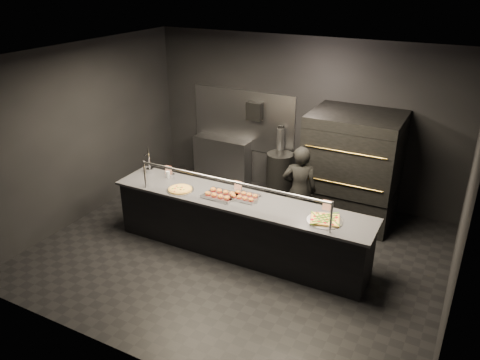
{
  "coord_description": "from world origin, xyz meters",
  "views": [
    {
      "loc": [
        2.89,
        -5.53,
        4.07
      ],
      "look_at": [
        -0.09,
        0.2,
        1.14
      ],
      "focal_mm": 35.0,
      "sensor_mm": 36.0,
      "label": 1
    }
  ],
  "objects_px": {
    "round_pizza": "(180,189)",
    "worker": "(299,191)",
    "trash_bin": "(279,174)",
    "prep_shelf": "(222,159)",
    "beer_tap": "(149,165)",
    "fire_extinguisher": "(280,139)",
    "service_counter": "(239,226)",
    "square_pizza": "(325,220)",
    "pizza_oven": "(352,167)",
    "slider_tray_b": "(244,197)",
    "towel_dispenser": "(255,111)",
    "slider_tray_a": "(220,194)"
  },
  "relations": [
    {
      "from": "pizza_oven",
      "to": "slider_tray_a",
      "type": "bearing_deg",
      "value": -127.65
    },
    {
      "from": "fire_extinguisher",
      "to": "slider_tray_b",
      "type": "relative_size",
      "value": 1.03
    },
    {
      "from": "beer_tap",
      "to": "towel_dispenser",
      "type": "bearing_deg",
      "value": 67.61
    },
    {
      "from": "pizza_oven",
      "to": "fire_extinguisher",
      "type": "distance_m",
      "value": 1.63
    },
    {
      "from": "square_pizza",
      "to": "worker",
      "type": "height_order",
      "value": "worker"
    },
    {
      "from": "service_counter",
      "to": "fire_extinguisher",
      "type": "xyz_separation_m",
      "value": [
        -0.35,
        2.4,
        0.6
      ]
    },
    {
      "from": "fire_extinguisher",
      "to": "towel_dispenser",
      "type": "bearing_deg",
      "value": -178.96
    },
    {
      "from": "fire_extinguisher",
      "to": "slider_tray_b",
      "type": "bearing_deg",
      "value": -80.11
    },
    {
      "from": "towel_dispenser",
      "to": "trash_bin",
      "type": "xyz_separation_m",
      "value": [
        0.65,
        -0.21,
        -1.13
      ]
    },
    {
      "from": "towel_dispenser",
      "to": "slider_tray_a",
      "type": "xyz_separation_m",
      "value": [
        0.6,
        -2.44,
        -0.6
      ]
    },
    {
      "from": "fire_extinguisher",
      "to": "worker",
      "type": "bearing_deg",
      "value": -56.44
    },
    {
      "from": "pizza_oven",
      "to": "prep_shelf",
      "type": "height_order",
      "value": "pizza_oven"
    },
    {
      "from": "prep_shelf",
      "to": "towel_dispenser",
      "type": "relative_size",
      "value": 3.43
    },
    {
      "from": "pizza_oven",
      "to": "beer_tap",
      "type": "xyz_separation_m",
      "value": [
        -3.0,
        -1.7,
        0.09
      ]
    },
    {
      "from": "fire_extinguisher",
      "to": "worker",
      "type": "distance_m",
      "value": 1.73
    },
    {
      "from": "fire_extinguisher",
      "to": "beer_tap",
      "type": "bearing_deg",
      "value": -123.42
    },
    {
      "from": "square_pizza",
      "to": "prep_shelf",
      "type": "bearing_deg",
      "value": 141.26
    },
    {
      "from": "beer_tap",
      "to": "round_pizza",
      "type": "distance_m",
      "value": 0.93
    },
    {
      "from": "towel_dispenser",
      "to": "square_pizza",
      "type": "bearing_deg",
      "value": -47.29
    },
    {
      "from": "slider_tray_a",
      "to": "prep_shelf",
      "type": "bearing_deg",
      "value": 118.77
    },
    {
      "from": "round_pizza",
      "to": "pizza_oven",
      "type": "bearing_deg",
      "value": 43.63
    },
    {
      "from": "fire_extinguisher",
      "to": "pizza_oven",
      "type": "bearing_deg",
      "value": -17.89
    },
    {
      "from": "towel_dispenser",
      "to": "fire_extinguisher",
      "type": "height_order",
      "value": "towel_dispenser"
    },
    {
      "from": "pizza_oven",
      "to": "round_pizza",
      "type": "bearing_deg",
      "value": -136.37
    },
    {
      "from": "prep_shelf",
      "to": "trash_bin",
      "type": "xyz_separation_m",
      "value": [
        1.35,
        -0.14,
        -0.03
      ]
    },
    {
      "from": "service_counter",
      "to": "towel_dispenser",
      "type": "xyz_separation_m",
      "value": [
        -0.9,
        2.39,
        1.09
      ]
    },
    {
      "from": "service_counter",
      "to": "square_pizza",
      "type": "xyz_separation_m",
      "value": [
        1.35,
        -0.04,
        0.47
      ]
    },
    {
      "from": "towel_dispenser",
      "to": "fire_extinguisher",
      "type": "distance_m",
      "value": 0.74
    },
    {
      "from": "pizza_oven",
      "to": "trash_bin",
      "type": "bearing_deg",
      "value": 169.17
    },
    {
      "from": "pizza_oven",
      "to": "towel_dispenser",
      "type": "bearing_deg",
      "value": 166.86
    },
    {
      "from": "beer_tap",
      "to": "fire_extinguisher",
      "type": "bearing_deg",
      "value": 56.58
    },
    {
      "from": "prep_shelf",
      "to": "worker",
      "type": "distance_m",
      "value": 2.59
    },
    {
      "from": "square_pizza",
      "to": "worker",
      "type": "distance_m",
      "value": 1.28
    },
    {
      "from": "prep_shelf",
      "to": "round_pizza",
      "type": "xyz_separation_m",
      "value": [
        0.65,
        -2.47,
        0.49
      ]
    },
    {
      "from": "prep_shelf",
      "to": "square_pizza",
      "type": "height_order",
      "value": "square_pizza"
    },
    {
      "from": "pizza_oven",
      "to": "round_pizza",
      "type": "height_order",
      "value": "pizza_oven"
    },
    {
      "from": "towel_dispenser",
      "to": "round_pizza",
      "type": "distance_m",
      "value": 2.61
    },
    {
      "from": "slider_tray_b",
      "to": "trash_bin",
      "type": "bearing_deg",
      "value": 98.31
    },
    {
      "from": "towel_dispenser",
      "to": "worker",
      "type": "distance_m",
      "value": 2.2
    },
    {
      "from": "beer_tap",
      "to": "slider_tray_b",
      "type": "height_order",
      "value": "beer_tap"
    },
    {
      "from": "beer_tap",
      "to": "worker",
      "type": "relative_size",
      "value": 0.31
    },
    {
      "from": "round_pizza",
      "to": "worker",
      "type": "distance_m",
      "value": 1.92
    },
    {
      "from": "slider_tray_b",
      "to": "square_pizza",
      "type": "xyz_separation_m",
      "value": [
        1.29,
        -0.11,
        -0.01
      ]
    },
    {
      "from": "towel_dispenser",
      "to": "beer_tap",
      "type": "xyz_separation_m",
      "value": [
        -0.9,
        -2.19,
        -0.49
      ]
    },
    {
      "from": "fire_extinguisher",
      "to": "round_pizza",
      "type": "height_order",
      "value": "fire_extinguisher"
    },
    {
      "from": "service_counter",
      "to": "square_pizza",
      "type": "relative_size",
      "value": 8.3
    },
    {
      "from": "trash_bin",
      "to": "worker",
      "type": "xyz_separation_m",
      "value": [
        0.84,
        -1.2,
        0.35
      ]
    },
    {
      "from": "prep_shelf",
      "to": "round_pizza",
      "type": "relative_size",
      "value": 2.81
    },
    {
      "from": "round_pizza",
      "to": "trash_bin",
      "type": "bearing_deg",
      "value": 73.3
    },
    {
      "from": "towel_dispenser",
      "to": "slider_tray_b",
      "type": "relative_size",
      "value": 0.71
    }
  ]
}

